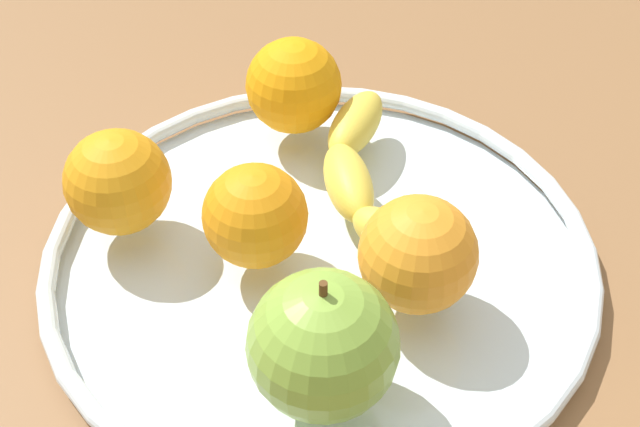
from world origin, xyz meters
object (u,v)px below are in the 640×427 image
(fruit_bowl, at_px, (320,256))
(apple, at_px, (323,345))
(banana, at_px, (369,183))
(orange_back_left, at_px, (255,216))
(orange_back_right, at_px, (418,254))
(orange_front_left, at_px, (294,86))
(orange_center, at_px, (118,182))

(fruit_bowl, relative_size, apple, 4.03)
(banana, xyz_separation_m, orange_back_left, (0.00, -0.09, 0.02))
(orange_back_left, bearing_deg, orange_back_right, 36.21)
(apple, bearing_deg, orange_front_left, 151.04)
(orange_center, distance_m, orange_front_left, 0.15)
(banana, relative_size, orange_center, 2.74)
(fruit_bowl, distance_m, orange_back_left, 0.06)
(banana, distance_m, apple, 0.16)
(fruit_bowl, height_order, banana, banana)
(fruit_bowl, height_order, orange_back_right, orange_back_right)
(fruit_bowl, xyz_separation_m, orange_center, (-0.09, -0.09, 0.04))
(fruit_bowl, xyz_separation_m, banana, (-0.02, 0.05, 0.02))
(orange_back_right, xyz_separation_m, orange_front_left, (-0.18, 0.03, -0.00))
(fruit_bowl, distance_m, orange_back_right, 0.08)
(apple, bearing_deg, orange_back_right, 107.64)
(fruit_bowl, distance_m, apple, 0.12)
(orange_center, bearing_deg, apple, 10.20)
(apple, distance_m, orange_back_left, 0.11)
(orange_front_left, bearing_deg, orange_center, -80.64)
(orange_center, bearing_deg, orange_front_left, 99.36)
(fruit_bowl, distance_m, orange_center, 0.14)
(banana, relative_size, orange_front_left, 2.70)
(fruit_bowl, relative_size, orange_center, 5.23)
(apple, relative_size, orange_back_right, 1.26)
(banana, xyz_separation_m, orange_center, (-0.07, -0.15, 0.02))
(apple, height_order, orange_back_left, apple)
(apple, bearing_deg, orange_back_left, 167.62)
(banana, distance_m, orange_front_left, 0.10)
(fruit_bowl, height_order, apple, apple)
(apple, height_order, orange_center, apple)
(banana, distance_m, orange_back_right, 0.09)
(apple, bearing_deg, fruit_bowl, 146.92)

